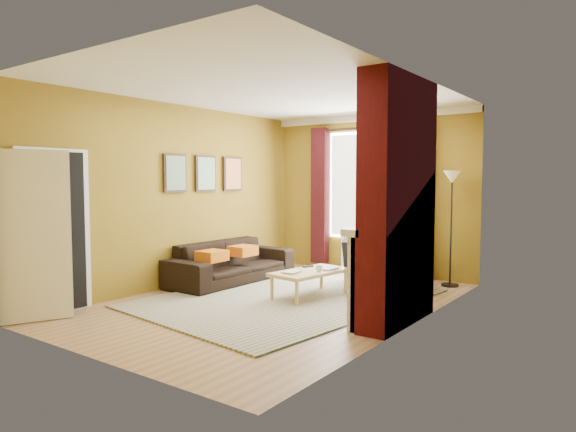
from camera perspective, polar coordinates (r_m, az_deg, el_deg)
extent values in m
plane|color=brown|center=(7.01, -1.21, -9.53)|extent=(5.50, 5.50, 0.00)
cube|color=olive|center=(9.17, 9.16, 2.44)|extent=(3.80, 0.02, 2.80)
cube|color=olive|center=(4.91, -20.88, 0.93)|extent=(3.80, 0.02, 2.80)
cube|color=olive|center=(5.88, 13.75, 1.54)|extent=(0.02, 5.50, 2.80)
cube|color=olive|center=(8.11, -12.03, 2.21)|extent=(0.02, 5.50, 2.80)
cube|color=white|center=(6.92, -1.24, 13.65)|extent=(3.80, 5.50, 0.01)
cube|color=#43090D|center=(5.95, 12.18, 1.59)|extent=(0.35, 1.40, 2.80)
cube|color=silver|center=(6.12, 10.38, -6.33)|extent=(0.12, 1.30, 1.10)
cube|color=silver|center=(6.07, 10.02, -1.36)|extent=(0.22, 1.40, 0.08)
cube|color=silver|center=(5.63, 7.64, -7.52)|extent=(0.16, 0.14, 1.04)
cube|color=silver|center=(6.66, 12.37, -5.79)|extent=(0.16, 0.14, 1.04)
cube|color=black|center=(6.13, 10.63, -7.27)|extent=(0.06, 0.80, 0.90)
cube|color=black|center=(6.23, 10.41, -11.05)|extent=(0.20, 1.00, 0.06)
cube|color=silver|center=(5.75, 8.61, -0.45)|extent=(0.03, 0.12, 0.16)
cube|color=black|center=(5.97, 9.70, -0.39)|extent=(0.03, 0.10, 0.14)
cylinder|color=black|center=(6.20, 10.72, -0.34)|extent=(0.10, 0.10, 0.12)
cube|color=black|center=(6.03, 10.58, 5.92)|extent=(0.03, 0.60, 0.75)
cube|color=#B16C3C|center=(6.04, 10.41, 5.92)|extent=(0.01, 0.52, 0.66)
cube|color=silver|center=(9.20, 9.14, 10.81)|extent=(3.80, 0.08, 0.12)
cube|color=white|center=(9.14, 9.09, 3.38)|extent=(1.60, 0.04, 1.90)
cube|color=white|center=(9.11, 8.97, 3.38)|extent=(1.50, 0.02, 1.80)
cube|color=silver|center=(9.12, 9.03, 3.38)|extent=(0.06, 0.04, 1.90)
cube|color=#390D10|center=(9.55, 3.56, 2.25)|extent=(0.30, 0.16, 2.50)
cube|color=#390D10|center=(8.67, 14.61, 1.95)|extent=(0.30, 0.16, 2.50)
cylinder|color=black|center=(9.11, 8.90, 9.68)|extent=(2.30, 0.05, 0.05)
cube|color=silver|center=(9.17, 8.81, -4.14)|extent=(1.00, 0.10, 0.60)
cube|color=silver|center=(9.33, 6.17, -3.98)|extent=(0.04, 0.03, 0.56)
cube|color=silver|center=(9.27, 6.76, -4.03)|extent=(0.04, 0.03, 0.56)
cube|color=silver|center=(9.22, 7.36, -4.08)|extent=(0.04, 0.03, 0.56)
cube|color=silver|center=(9.17, 7.97, -4.13)|extent=(0.04, 0.03, 0.56)
cube|color=silver|center=(9.12, 8.58, -4.18)|extent=(0.04, 0.03, 0.56)
cube|color=silver|center=(9.07, 9.20, -4.23)|extent=(0.04, 0.03, 0.56)
cube|color=silver|center=(9.02, 9.83, -4.28)|extent=(0.04, 0.03, 0.56)
cube|color=silver|center=(8.98, 10.46, -4.33)|extent=(0.04, 0.03, 0.56)
cube|color=silver|center=(8.93, 11.10, -4.39)|extent=(0.04, 0.03, 0.56)
cube|color=black|center=(8.01, -12.46, 4.69)|extent=(0.04, 0.44, 0.58)
cube|color=gold|center=(8.00, -12.34, 4.69)|extent=(0.01, 0.38, 0.52)
cube|color=black|center=(8.46, -9.17, 4.69)|extent=(0.04, 0.44, 0.58)
cube|color=#2F8E55|center=(8.45, -9.05, 4.69)|extent=(0.01, 0.38, 0.52)
cube|color=black|center=(8.94, -6.22, 4.68)|extent=(0.04, 0.44, 0.58)
cube|color=#DF3937|center=(8.92, -6.10, 4.68)|extent=(0.01, 0.38, 0.52)
cube|color=silver|center=(6.90, -24.54, -1.69)|extent=(0.05, 0.94, 2.06)
cube|color=black|center=(6.88, -24.45, -1.70)|extent=(0.02, 0.80, 1.98)
cube|color=silver|center=(6.56, -26.42, -2.03)|extent=(0.37, 0.74, 1.98)
imported|color=#3E7132|center=(6.46, 11.85, 0.49)|extent=(0.14, 0.10, 0.27)
cube|color=#C45E10|center=(7.78, -8.44, -4.40)|extent=(0.34, 0.40, 0.16)
cube|color=#C45E10|center=(8.29, -5.06, -3.85)|extent=(0.34, 0.40, 0.16)
cube|color=#326589|center=(7.20, -0.04, -9.08)|extent=(3.29, 4.24, 0.02)
imported|color=black|center=(8.34, -6.29, -5.08)|extent=(0.91, 2.26, 0.66)
imported|color=black|center=(7.90, 10.51, -5.23)|extent=(1.50, 1.43, 0.77)
cube|color=#D3B67A|center=(7.20, 2.45, -6.25)|extent=(0.73, 1.22, 0.05)
cylinder|color=#D3B67A|center=(7.02, -1.80, -8.11)|extent=(0.05, 0.05, 0.34)
cylinder|color=#D3B67A|center=(6.71, 0.97, -8.68)|extent=(0.05, 0.05, 0.34)
cylinder|color=#D3B67A|center=(7.77, 3.72, -6.94)|extent=(0.05, 0.05, 0.34)
cylinder|color=#D3B67A|center=(7.49, 6.43, -7.38)|extent=(0.05, 0.05, 0.34)
cylinder|color=olive|center=(8.67, 12.18, -5.31)|extent=(0.48, 0.48, 0.50)
cylinder|color=black|center=(8.41, 17.53, -7.32)|extent=(0.28, 0.28, 0.03)
cylinder|color=black|center=(8.29, 17.65, -1.63)|extent=(0.03, 0.03, 1.64)
cone|color=#F0E5C5|center=(8.25, 17.77, 4.13)|extent=(0.28, 0.28, 0.20)
imported|color=#999999|center=(7.06, -0.24, -6.15)|extent=(0.21, 0.27, 0.02)
imported|color=#999999|center=(7.39, 3.80, -5.71)|extent=(0.26, 0.34, 0.02)
imported|color=#999999|center=(7.09, 3.46, -5.87)|extent=(0.11, 0.11, 0.09)
cube|color=#252527|center=(7.47, 2.23, -5.61)|extent=(0.12, 0.17, 0.02)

